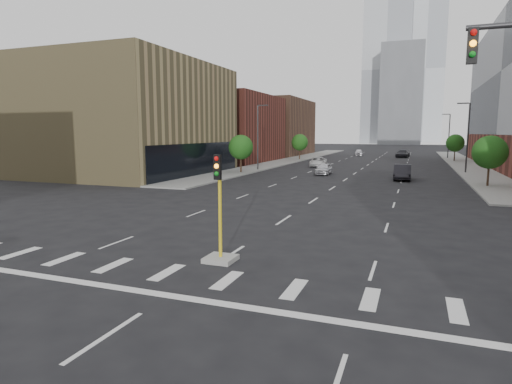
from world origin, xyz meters
The scene contains 22 objects.
ground centered at (0.00, 0.00, 0.00)m, with size 400.00×400.00×0.00m, color black.
sidewalk_left_far centered at (-15.00, 74.00, 0.07)m, with size 5.00×92.00×0.15m, color gray.
sidewalk_right_far centered at (15.00, 74.00, 0.07)m, with size 5.00×92.00×0.15m, color gray.
building_left_mid centered at (-27.50, 40.00, 7.00)m, with size 20.00×24.00×14.00m, color #8F7E51.
building_left_far_a centered at (-27.50, 66.00, 6.00)m, with size 20.00×22.00×12.00m, color brown.
building_left_far_b centered at (-27.50, 92.00, 6.50)m, with size 20.00×24.00×13.00m, color brown.
tower_left centered at (-8.00, 220.00, 35.00)m, with size 22.00×22.00×70.00m, color #B2B7BC.
tower_right centered at (10.00, 260.00, 40.00)m, with size 20.00×20.00×80.00m, color #B2B7BC.
tower_mid centered at (0.00, 200.00, 22.00)m, with size 18.00×18.00×44.00m, color slate.
median_traffic_signal centered at (0.00, 8.97, 0.97)m, with size 1.20×1.20×4.40m.
streetlight_right_a centered at (13.41, 55.00, 5.01)m, with size 1.60×0.22×9.07m.
streetlight_right_b centered at (13.41, 90.00, 5.01)m, with size 1.60×0.22×9.07m.
streetlight_left centered at (-13.41, 50.00, 5.01)m, with size 1.60×0.22×9.07m.
tree_left_near centered at (-14.00, 45.00, 3.39)m, with size 3.20×3.20×4.85m.
tree_left_far centered at (-14.00, 75.00, 3.39)m, with size 3.20×3.20×4.85m.
tree_right_near centered at (14.00, 40.00, 3.39)m, with size 3.20×3.20×4.85m.
tree_right_far centered at (14.00, 80.00, 3.39)m, with size 3.20×3.20×4.85m.
car_near_left centered at (-3.50, 46.96, 0.74)m, with size 1.74×4.32×1.47m, color silver.
car_mid_right centered at (6.00, 44.07, 0.86)m, with size 1.81×5.19×1.71m, color black.
car_far_left centered at (-6.89, 59.46, 0.74)m, with size 2.46×5.34×1.48m, color silver.
car_deep_right centered at (4.72, 90.25, 0.83)m, with size 2.31×5.69×1.65m, color black.
car_distant centered at (-5.02, 94.30, 0.75)m, with size 1.78×4.42×1.51m, color silver.
Camera 1 is at (7.34, -6.47, 5.25)m, focal length 30.00 mm.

